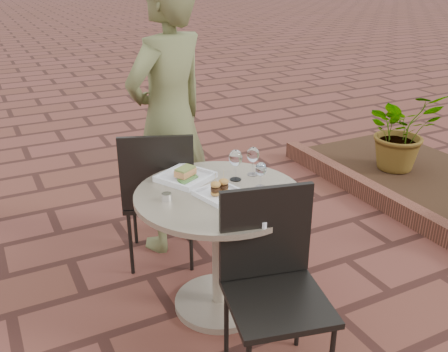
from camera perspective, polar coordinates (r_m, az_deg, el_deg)
name	(u,v)px	position (r m, az deg, el deg)	size (l,w,h in m)	color
ground	(238,294)	(3.11, 1.63, -13.29)	(60.00, 60.00, 0.00)	#582A22
cafe_table	(219,233)	(2.75, -0.56, -6.54)	(0.90, 0.90, 0.73)	gray
chair_far	(159,189)	(3.14, -7.48, -1.43)	(0.57, 0.57, 0.93)	black
chair_near	(272,272)	(2.33, 5.49, -10.87)	(0.53, 0.53, 0.93)	black
diner	(169,119)	(3.29, -6.30, 6.46)	(0.66, 0.43, 1.82)	brown
plate_salmon	(186,176)	(2.80, -4.41, -0.02)	(0.35, 0.35, 0.07)	white
plate_sliders	(220,191)	(2.59, -0.50, -1.74)	(0.26, 0.26, 0.14)	white
plate_tuna	(259,208)	(2.45, 3.97, -3.72)	(0.34, 0.34, 0.03)	white
wine_glass_right	(261,170)	(2.67, 4.24, 0.72)	(0.06, 0.06, 0.15)	white
wine_glass_mid	(236,159)	(2.75, 1.35, 1.98)	(0.08, 0.08, 0.18)	white
wine_glass_far	(253,155)	(2.82, 3.33, 2.37)	(0.07, 0.07, 0.17)	white
steel_ramekin	(167,197)	(2.56, -6.57, -2.39)	(0.05, 0.05, 0.04)	silver
cutlery_set	(296,202)	(2.56, 8.29, -2.92)	(0.08, 0.18, 0.00)	silver
planter_curb	(399,208)	(4.15, 19.38, -3.46)	(0.12, 3.00, 0.15)	brown
potted_plant_a	(402,130)	(4.86, 19.63, 4.97)	(0.67, 0.58, 0.74)	#33662D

